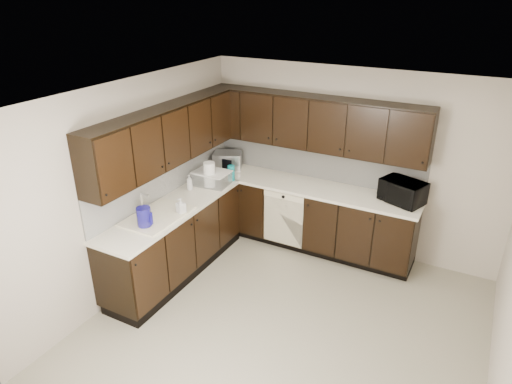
# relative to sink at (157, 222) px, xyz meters

# --- Properties ---
(floor) EXTENTS (4.00, 4.00, 0.00)m
(floor) POSITION_rel_sink_xyz_m (1.68, 0.01, -0.88)
(floor) COLOR #9F9983
(floor) RESTS_ON ground
(ceiling) EXTENTS (4.00, 4.00, 0.00)m
(ceiling) POSITION_rel_sink_xyz_m (1.68, 0.01, 1.62)
(ceiling) COLOR white
(ceiling) RESTS_ON wall_back
(wall_back) EXTENTS (4.00, 0.02, 2.50)m
(wall_back) POSITION_rel_sink_xyz_m (1.68, 2.01, 0.37)
(wall_back) COLOR #B9AE9E
(wall_back) RESTS_ON floor
(wall_left) EXTENTS (0.02, 4.00, 2.50)m
(wall_left) POSITION_rel_sink_xyz_m (-0.32, 0.01, 0.37)
(wall_left) COLOR #B9AE9E
(wall_left) RESTS_ON floor
(wall_front) EXTENTS (4.00, 0.02, 2.50)m
(wall_front) POSITION_rel_sink_xyz_m (1.68, -1.99, 0.37)
(wall_front) COLOR #B9AE9E
(wall_front) RESTS_ON floor
(lower_cabinets) EXTENTS (3.00, 2.80, 0.90)m
(lower_cabinets) POSITION_rel_sink_xyz_m (0.67, 1.12, -0.47)
(lower_cabinets) COLOR black
(lower_cabinets) RESTS_ON floor
(countertop) EXTENTS (3.03, 2.83, 0.04)m
(countertop) POSITION_rel_sink_xyz_m (0.67, 1.12, 0.04)
(countertop) COLOR white
(countertop) RESTS_ON lower_cabinets
(backsplash) EXTENTS (3.00, 2.80, 0.48)m
(backsplash) POSITION_rel_sink_xyz_m (0.46, 1.33, 0.30)
(backsplash) COLOR beige
(backsplash) RESTS_ON countertop
(upper_cabinets) EXTENTS (3.00, 2.80, 0.70)m
(upper_cabinets) POSITION_rel_sink_xyz_m (0.58, 1.22, 0.89)
(upper_cabinets) COLOR black
(upper_cabinets) RESTS_ON wall_back
(dishwasher) EXTENTS (0.58, 0.04, 0.78)m
(dishwasher) POSITION_rel_sink_xyz_m (0.98, 1.42, -0.33)
(dishwasher) COLOR beige
(dishwasher) RESTS_ON lower_cabinets
(sink) EXTENTS (0.54, 0.82, 0.42)m
(sink) POSITION_rel_sink_xyz_m (0.00, 0.00, 0.00)
(sink) COLOR beige
(sink) RESTS_ON countertop
(microwave) EXTENTS (0.61, 0.51, 0.28)m
(microwave) POSITION_rel_sink_xyz_m (2.43, 1.76, 0.20)
(microwave) COLOR black
(microwave) RESTS_ON countertop
(soap_bottle_a) EXTENTS (0.12, 0.12, 0.20)m
(soap_bottle_a) POSITION_rel_sink_xyz_m (0.20, 0.21, 0.16)
(soap_bottle_a) COLOR gray
(soap_bottle_a) RESTS_ON countertop
(soap_bottle_b) EXTENTS (0.10, 0.10, 0.21)m
(soap_bottle_b) POSITION_rel_sink_xyz_m (-0.12, 0.83, 0.16)
(soap_bottle_b) COLOR gray
(soap_bottle_b) RESTS_ON countertop
(toaster_oven) EXTENTS (0.49, 0.43, 0.25)m
(toaster_oven) POSITION_rel_sink_xyz_m (-0.07, 1.71, 0.18)
(toaster_oven) COLOR silver
(toaster_oven) RESTS_ON countertop
(storage_bin) EXTENTS (0.48, 0.38, 0.18)m
(storage_bin) POSITION_rel_sink_xyz_m (0.04, 1.12, 0.15)
(storage_bin) COLOR silver
(storage_bin) RESTS_ON countertop
(blue_pitcher) EXTENTS (0.20, 0.20, 0.24)m
(blue_pitcher) POSITION_rel_sink_xyz_m (0.04, -0.25, 0.18)
(blue_pitcher) COLOR #150F8E
(blue_pitcher) RESTS_ON countertop
(teal_tumbler) EXTENTS (0.11, 0.11, 0.21)m
(teal_tumbler) POSITION_rel_sink_xyz_m (0.20, 1.36, 0.17)
(teal_tumbler) COLOR #0D8B96
(teal_tumbler) RESTS_ON countertop
(paper_towel_roll) EXTENTS (0.17, 0.17, 0.34)m
(paper_towel_roll) POSITION_rel_sink_xyz_m (0.05, 1.05, 0.23)
(paper_towel_roll) COLOR white
(paper_towel_roll) RESTS_ON countertop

